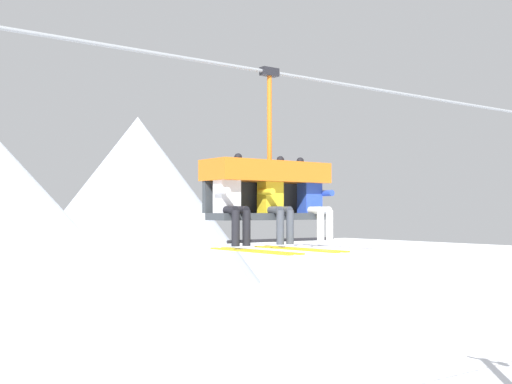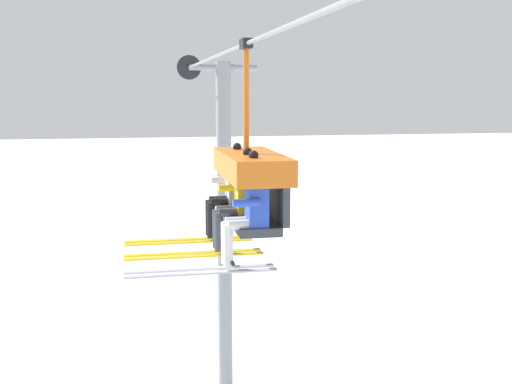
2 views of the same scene
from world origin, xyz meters
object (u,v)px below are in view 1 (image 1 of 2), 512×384
(chairlift_chair, at_px, (266,181))
(skier_blue, at_px, (315,201))
(skier_yellow, at_px, (276,200))
(skier_white, at_px, (232,200))

(chairlift_chair, height_order, skier_blue, chairlift_chair)
(skier_yellow, relative_size, skier_blue, 1.00)
(skier_blue, bearing_deg, skier_yellow, 180.00)
(skier_white, xyz_separation_m, skier_blue, (1.50, 0.00, 0.00))
(skier_white, relative_size, skier_yellow, 1.00)
(skier_white, bearing_deg, skier_blue, 0.00)
(skier_yellow, bearing_deg, skier_white, 180.00)
(skier_white, bearing_deg, chairlift_chair, 15.89)
(chairlift_chair, height_order, skier_white, chairlift_chair)
(skier_white, distance_m, skier_blue, 1.50)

